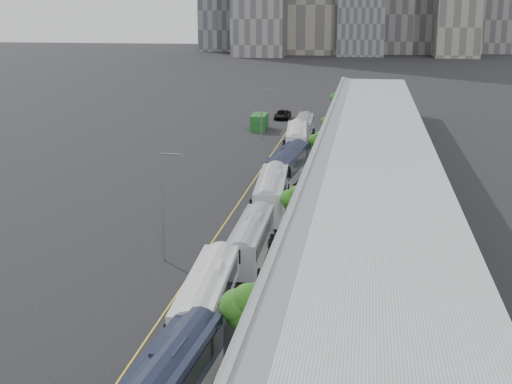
% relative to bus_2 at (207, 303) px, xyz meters
% --- Properties ---
extents(sidewalk, '(10.00, 170.00, 0.12)m').
position_rel_bus_2_xyz_m(sidewalk, '(7.04, 22.09, -1.54)').
color(sidewalk, gray).
rests_on(sidewalk, ground).
extents(lane_line, '(0.12, 160.00, 0.02)m').
position_rel_bus_2_xyz_m(lane_line, '(-3.46, 22.09, -1.59)').
color(lane_line, gold).
rests_on(lane_line, ground).
extents(depot, '(12.45, 160.40, 7.20)m').
position_rel_bus_2_xyz_m(depot, '(11.03, 22.09, 1.91)').
color(depot, gray).
rests_on(depot, ground).
extents(bus_2, '(3.26, 13.09, 3.79)m').
position_rel_bus_2_xyz_m(bus_2, '(0.00, 0.00, 0.00)').
color(bus_2, silver).
rests_on(bus_2, ground).
extents(bus_3, '(2.70, 12.04, 3.51)m').
position_rel_bus_2_xyz_m(bus_3, '(0.84, 13.12, -0.12)').
color(bus_3, gray).
rests_on(bus_3, ground).
extents(bus_4, '(3.74, 14.06, 4.06)m').
position_rel_bus_2_xyz_m(bus_4, '(0.62, 27.60, 0.12)').
color(bus_4, '#A6A9B0').
rests_on(bus_4, ground).
extents(bus_5, '(4.15, 14.21, 4.09)m').
position_rel_bus_2_xyz_m(bus_5, '(0.72, 41.21, 0.13)').
color(bus_5, black).
rests_on(bus_5, ground).
extents(bus_6, '(3.99, 14.16, 4.08)m').
position_rel_bus_2_xyz_m(bus_6, '(0.07, 58.67, 0.12)').
color(bus_6, silver).
rests_on(bus_6, ground).
extents(bus_7, '(2.93, 12.48, 3.63)m').
position_rel_bus_2_xyz_m(bus_7, '(0.04, 70.98, -0.07)').
color(bus_7, gray).
rests_on(bus_7, ground).
extents(tree_1, '(2.73, 2.73, 5.24)m').
position_rel_bus_2_xyz_m(tree_1, '(3.48, -4.77, 2.26)').
color(tree_1, black).
rests_on(tree_1, ground).
extents(tree_2, '(2.21, 2.21, 4.71)m').
position_rel_bus_2_xyz_m(tree_2, '(3.73, 20.37, 1.99)').
color(tree_2, black).
rests_on(tree_2, ground).
extents(tree_3, '(2.10, 2.10, 4.69)m').
position_rel_bus_2_xyz_m(tree_3, '(3.79, 50.26, 2.01)').
color(tree_3, black).
rests_on(tree_3, ground).
extents(tree_4, '(1.68, 1.68, 4.08)m').
position_rel_bus_2_xyz_m(tree_4, '(4.00, 68.99, 1.60)').
color(tree_4, black).
rests_on(tree_4, ground).
extents(tree_5, '(1.88, 1.88, 4.67)m').
position_rel_bus_2_xyz_m(tree_5, '(3.90, 95.72, 2.10)').
color(tree_5, black).
rests_on(tree_5, ground).
extents(street_lamp_near, '(2.04, 0.22, 9.32)m').
position_rel_bus_2_xyz_m(street_lamp_near, '(-6.25, 11.82, 3.76)').
color(street_lamp_near, '#59595E').
rests_on(street_lamp_near, ground).
extents(street_lamp_far, '(2.04, 0.22, 8.17)m').
position_rel_bus_2_xyz_m(street_lamp_far, '(-6.56, 69.53, 3.16)').
color(street_lamp_far, '#59595E').
rests_on(street_lamp_far, ground).
extents(shipping_container, '(2.79, 6.15, 2.68)m').
position_rel_bus_2_xyz_m(shipping_container, '(-8.49, 78.70, -0.26)').
color(shipping_container, '#164A19').
rests_on(shipping_container, ground).
extents(suv, '(2.82, 6.06, 1.68)m').
position_rel_bus_2_xyz_m(suv, '(-5.90, 91.29, -0.76)').
color(suv, black).
rests_on(suv, ground).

